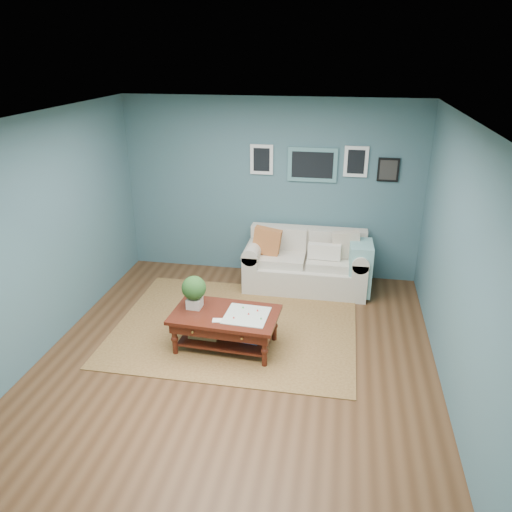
# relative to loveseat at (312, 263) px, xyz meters

# --- Properties ---
(room_shell) EXTENTS (5.00, 5.02, 2.70)m
(room_shell) POSITION_rel_loveseat_xyz_m (-0.67, -1.97, 0.98)
(room_shell) COLOR brown
(room_shell) RESTS_ON ground
(area_rug) EXTENTS (3.04, 2.43, 0.01)m
(area_rug) POSITION_rel_loveseat_xyz_m (-0.86, -1.35, -0.38)
(area_rug) COLOR brown
(area_rug) RESTS_ON ground
(loveseat) EXTENTS (1.83, 0.83, 0.94)m
(loveseat) POSITION_rel_loveseat_xyz_m (0.00, 0.00, 0.00)
(loveseat) COLOR beige
(loveseat) RESTS_ON ground
(coffee_table) EXTENTS (1.27, 0.79, 0.87)m
(coffee_table) POSITION_rel_loveseat_xyz_m (-0.94, -1.81, 0.00)
(coffee_table) COLOR #37160A
(coffee_table) RESTS_ON ground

